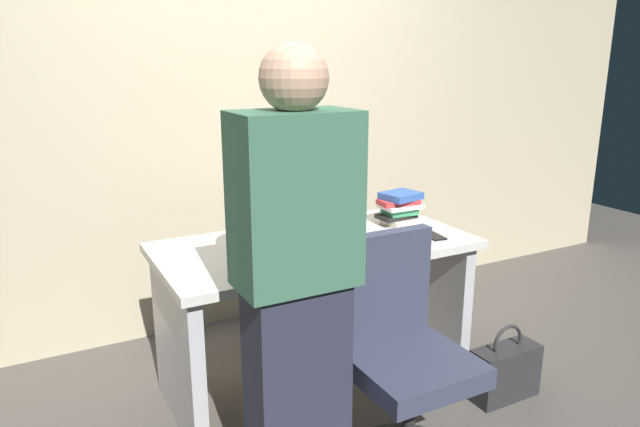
% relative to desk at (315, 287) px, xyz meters
% --- Properties ---
extents(ground_plane, '(9.00, 9.00, 0.00)m').
position_rel_desk_xyz_m(ground_plane, '(0.00, 0.00, -0.52)').
color(ground_plane, '#4C4742').
extents(wall_back, '(6.40, 0.10, 3.00)m').
position_rel_desk_xyz_m(wall_back, '(0.00, 0.96, 0.98)').
color(wall_back, tan).
rests_on(wall_back, ground).
extents(desk, '(1.48, 0.74, 0.75)m').
position_rel_desk_xyz_m(desk, '(0.00, 0.00, 0.00)').
color(desk, beige).
rests_on(desk, ground).
extents(office_chair, '(0.52, 0.52, 0.94)m').
position_rel_desk_xyz_m(office_chair, '(0.03, -0.68, -0.09)').
color(office_chair, black).
rests_on(office_chair, ground).
extents(person_at_desk, '(0.40, 0.24, 1.64)m').
position_rel_desk_xyz_m(person_at_desk, '(-0.42, -0.66, 0.32)').
color(person_at_desk, '#262838').
rests_on(person_at_desk, ground).
extents(monitor, '(0.54, 0.15, 0.46)m').
position_rel_desk_xyz_m(monitor, '(0.08, 0.20, 0.49)').
color(monitor, silver).
rests_on(monitor, desk).
extents(keyboard, '(0.44, 0.15, 0.02)m').
position_rel_desk_xyz_m(keyboard, '(-0.07, -0.05, 0.24)').
color(keyboard, '#262626').
rests_on(keyboard, desk).
extents(mouse, '(0.06, 0.10, 0.03)m').
position_rel_desk_xyz_m(mouse, '(0.20, -0.05, 0.25)').
color(mouse, white).
rests_on(mouse, desk).
extents(cup_near_keyboard, '(0.07, 0.07, 0.09)m').
position_rel_desk_xyz_m(cup_near_keyboard, '(-0.45, -0.16, 0.27)').
color(cup_near_keyboard, white).
rests_on(cup_near_keyboard, desk).
extents(book_stack, '(0.23, 0.19, 0.17)m').
position_rel_desk_xyz_m(book_stack, '(0.52, 0.06, 0.32)').
color(book_stack, beige).
rests_on(book_stack, desk).
extents(cell_phone, '(0.09, 0.15, 0.01)m').
position_rel_desk_xyz_m(cell_phone, '(0.55, -0.20, 0.23)').
color(cell_phone, black).
rests_on(cell_phone, desk).
extents(handbag, '(0.34, 0.14, 0.38)m').
position_rel_desk_xyz_m(handbag, '(0.75, -0.54, -0.38)').
color(handbag, '#262628').
rests_on(handbag, ground).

